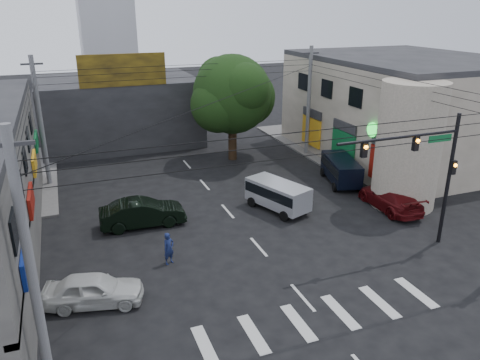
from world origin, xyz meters
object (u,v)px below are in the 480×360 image
street_tree (232,95)px  utility_pole_near_left (31,269)px  utility_pole_far_right (309,102)px  utility_pole_far_left (41,123)px  navy_van (341,171)px  traffic_gantry (426,162)px  silver_minivan (278,197)px  white_compact (94,290)px  maroon_sedan (390,198)px  traffic_officer (169,248)px  dark_sedan (143,213)px

street_tree → utility_pole_near_left: size_ratio=0.95×
utility_pole_near_left → utility_pole_far_right: 29.35m
utility_pole_far_left → navy_van: size_ratio=1.86×
utility_pole_near_left → traffic_gantry: bearing=10.8°
silver_minivan → navy_van: (6.36, 2.70, 0.02)m
traffic_gantry → utility_pole_far_right: bearing=81.1°
street_tree → traffic_gantry: bearing=-78.0°
white_compact → utility_pole_near_left: bearing=170.8°
white_compact → utility_pole_far_right: bearing=-36.3°
utility_pole_near_left → silver_minivan: utility_pole_near_left is taller
utility_pole_far_left → utility_pole_far_right: (21.00, 0.00, 0.00)m
utility_pole_far_left → silver_minivan: 17.18m
maroon_sedan → navy_van: size_ratio=1.04×
silver_minivan → maroon_sedan: bearing=-130.0°
white_compact → traffic_officer: (3.80, 2.22, 0.12)m
traffic_gantry → utility_pole_near_left: 18.66m
utility_pole_far_right → dark_sedan: 18.66m
utility_pole_near_left → maroon_sedan: (20.31, 8.18, -3.87)m
traffic_gantry → maroon_sedan: (1.99, 4.68, -4.10)m
utility_pole_far_right → white_compact: utility_pole_far_right is taller
utility_pole_far_left → navy_van: 21.48m
dark_sedan → utility_pole_near_left: bearing=158.2°
maroon_sedan → navy_van: navy_van is taller
street_tree → utility_pole_far_right: (6.50, -1.00, -0.87)m
dark_sedan → traffic_officer: bearing=-172.0°
traffic_gantry → navy_van: size_ratio=1.46×
utility_pole_near_left → dark_sedan: utility_pole_near_left is taller
utility_pole_near_left → traffic_officer: (5.62, 6.56, -3.76)m
utility_pole_far_left → navy_van: utility_pole_far_left is taller
maroon_sedan → traffic_officer: bearing=8.8°
utility_pole_far_right → white_compact: 25.37m
utility_pole_far_right → silver_minivan: bearing=-127.0°
utility_pole_near_left → dark_sedan: bearing=65.6°
utility_pole_far_right → silver_minivan: utility_pole_far_right is taller
silver_minivan → utility_pole_far_left: bearing=33.6°
utility_pole_near_left → navy_van: 24.22m
traffic_officer → maroon_sedan: bearing=-20.3°
traffic_gantry → navy_van: (1.58, 9.81, -3.90)m
street_tree → dark_sedan: bearing=-132.7°
white_compact → traffic_officer: bearing=-46.2°
street_tree → white_compact: 21.85m
utility_pole_near_left → dark_sedan: (5.16, 11.38, -3.79)m
white_compact → navy_van: (18.08, 8.96, 0.21)m
navy_van → traffic_officer: size_ratio=2.94×
traffic_gantry → traffic_officer: traffic_gantry is taller
navy_van → white_compact: bearing=131.8°
traffic_gantry → utility_pole_far_left: utility_pole_far_left is taller
navy_van → silver_minivan: bearing=128.5°
utility_pole_far_right → utility_pole_far_left: bearing=180.0°
silver_minivan → navy_van: size_ratio=0.93×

